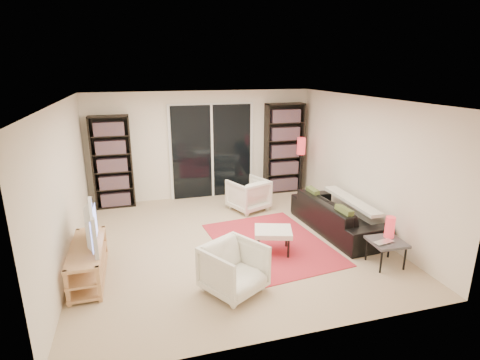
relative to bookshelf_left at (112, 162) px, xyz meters
name	(u,v)px	position (x,y,z in m)	size (l,w,h in m)	color
floor	(231,241)	(1.95, -2.33, -0.98)	(5.00, 5.00, 0.00)	#C2AD89
wall_back	(203,145)	(1.95, 0.17, 0.22)	(5.00, 0.02, 2.40)	white
wall_front	(291,239)	(1.95, -4.83, 0.22)	(5.00, 0.02, 2.40)	white
wall_left	(65,187)	(-0.55, -2.33, 0.22)	(0.02, 5.00, 2.40)	white
wall_right	(364,164)	(4.45, -2.33, 0.22)	(0.02, 5.00, 2.40)	white
ceiling	(230,100)	(1.95, -2.33, 1.42)	(5.00, 5.00, 0.02)	white
sliding_door	(212,152)	(2.15, 0.13, 0.07)	(1.92, 0.08, 2.16)	white
bookshelf_left	(112,162)	(0.00, 0.00, 0.00)	(0.80, 0.30, 1.95)	black
bookshelf_right	(284,149)	(3.85, 0.00, 0.07)	(0.90, 0.30, 2.10)	black
tv_stand	(88,261)	(-0.28, -2.92, -0.71)	(0.43, 1.35, 0.50)	tan
tv	(85,227)	(-0.26, -2.92, -0.20)	(0.97, 0.13, 0.56)	black
rug	(271,243)	(2.58, -2.61, -0.97)	(1.74, 2.35, 0.01)	red
sofa	(337,215)	(3.93, -2.42, -0.67)	(2.06, 0.81, 0.60)	black
armchair_back	(248,194)	(2.69, -0.95, -0.64)	(0.71, 0.73, 0.66)	white
armchair_front	(234,269)	(1.62, -3.79, -0.64)	(0.71, 0.73, 0.67)	white
ottoman	(273,232)	(2.51, -2.89, -0.63)	(0.71, 0.64, 0.40)	white
side_table	(387,243)	(4.00, -3.74, -0.62)	(0.51, 0.51, 0.40)	#46464B
laptop	(386,243)	(3.91, -3.84, -0.56)	(0.31, 0.20, 0.02)	silver
table_lamp	(390,227)	(4.11, -3.63, -0.41)	(0.14, 0.14, 0.32)	red
floor_lamp	(301,152)	(4.06, -0.50, 0.08)	(0.21, 0.21, 1.38)	black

